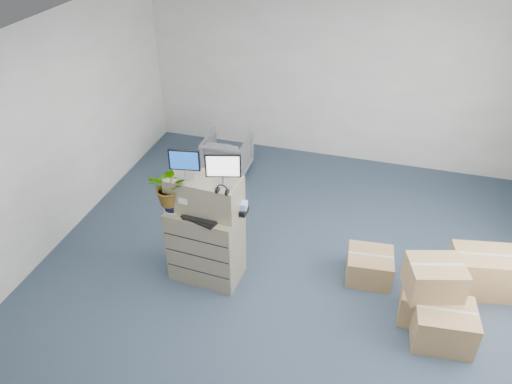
% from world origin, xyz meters
% --- Properties ---
extents(ground, '(7.00, 7.00, 0.00)m').
position_xyz_m(ground, '(0.00, 0.00, 0.00)').
color(ground, '#283448').
rests_on(ground, ground).
extents(wall_back, '(6.00, 0.02, 2.80)m').
position_xyz_m(wall_back, '(0.00, 3.51, 1.40)').
color(wall_back, '#B5B4AC').
rests_on(wall_back, ground).
extents(filing_cabinet_lower, '(0.85, 0.55, 0.95)m').
position_xyz_m(filing_cabinet_lower, '(-0.89, 0.14, 0.48)').
color(filing_cabinet_lower, tan).
rests_on(filing_cabinet_lower, ground).
extents(filing_cabinet_upper, '(0.84, 0.46, 0.41)m').
position_xyz_m(filing_cabinet_upper, '(-0.88, 0.19, 1.15)').
color(filing_cabinet_upper, tan).
rests_on(filing_cabinet_upper, filing_cabinet_lower).
extents(monitor_left, '(0.34, 0.16, 0.34)m').
position_xyz_m(monitor_left, '(-1.08, 0.16, 1.55)').
color(monitor_left, '#99999E').
rests_on(monitor_left, filing_cabinet_upper).
extents(monitor_right, '(0.37, 0.19, 0.37)m').
position_xyz_m(monitor_right, '(-0.63, 0.13, 1.57)').
color(monitor_right, '#99999E').
rests_on(monitor_right, filing_cabinet_upper).
extents(headphones, '(0.13, 0.02, 0.13)m').
position_xyz_m(headphones, '(-0.59, -0.02, 1.39)').
color(headphones, black).
rests_on(headphones, filing_cabinet_upper).
extents(keyboard, '(0.45, 0.29, 0.02)m').
position_xyz_m(keyboard, '(-0.87, -0.02, 0.96)').
color(keyboard, black).
rests_on(keyboard, filing_cabinet_lower).
extents(mouse, '(0.09, 0.06, 0.03)m').
position_xyz_m(mouse, '(-0.60, 0.06, 0.97)').
color(mouse, silver).
rests_on(mouse, filing_cabinet_lower).
extents(water_bottle, '(0.06, 0.06, 0.21)m').
position_xyz_m(water_bottle, '(-0.80, 0.22, 1.06)').
color(water_bottle, gray).
rests_on(water_bottle, filing_cabinet_lower).
extents(phone_dock, '(0.06, 0.05, 0.12)m').
position_xyz_m(phone_dock, '(-0.96, 0.17, 0.99)').
color(phone_dock, silver).
rests_on(phone_dock, filing_cabinet_lower).
extents(external_drive, '(0.20, 0.16, 0.06)m').
position_xyz_m(external_drive, '(-0.51, 0.22, 0.98)').
color(external_drive, black).
rests_on(external_drive, filing_cabinet_lower).
extents(tissue_box, '(0.23, 0.13, 0.08)m').
position_xyz_m(tissue_box, '(-0.52, 0.23, 1.05)').
color(tissue_box, '#459DEA').
rests_on(tissue_box, external_drive).
extents(potted_plant, '(0.44, 0.49, 0.45)m').
position_xyz_m(potted_plant, '(-1.24, 0.07, 1.21)').
color(potted_plant, '#9DB390').
rests_on(potted_plant, filing_cabinet_lower).
extents(office_chair, '(0.69, 0.64, 0.70)m').
position_xyz_m(office_chair, '(-1.44, 2.48, 0.35)').
color(office_chair, slate).
rests_on(office_chair, ground).
extents(cardboard_boxes, '(1.98, 1.50, 0.80)m').
position_xyz_m(cardboard_boxes, '(1.79, 0.36, 0.28)').
color(cardboard_boxes, '#946947').
rests_on(cardboard_boxes, ground).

